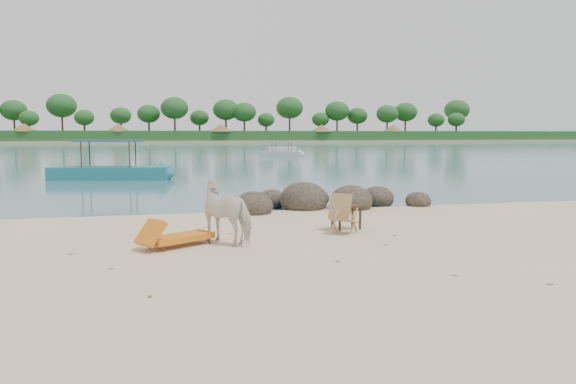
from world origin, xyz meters
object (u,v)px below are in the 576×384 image
side_table (346,219)px  lounge_chair (180,235)px  boulders (321,202)px  boat_near (109,147)px  deck_chair (344,216)px  cow (229,212)px

side_table → lounge_chair: size_ratio=0.41×
boulders → boat_near: size_ratio=0.94×
deck_chair → boat_near: bearing=153.3°
deck_chair → lounge_chair: bearing=-127.3°
cow → lounge_chair: (-1.03, -0.20, -0.41)m
cow → deck_chair: size_ratio=1.75×
deck_chair → side_table: bearing=109.5°
deck_chair → boat_near: size_ratio=0.13×
cow → deck_chair: cow is taller
boulders → lounge_chair: boulders is taller
cow → deck_chair: bearing=150.8°
boulders → lounge_chair: size_ratio=3.71×
boulders → lounge_chair: (-4.56, -5.08, 0.05)m
side_table → lounge_chair: 4.12m
lounge_chair → deck_chair: 3.75m
cow → lounge_chair: 1.12m
boulders → deck_chair: size_ratio=7.08×
lounge_chair → deck_chair: (3.70, 0.55, 0.19)m
boulders → boat_near: (-7.18, 13.79, 1.43)m
side_table → boat_near: size_ratio=0.10×
boulders → boat_near: 15.61m
boulders → side_table: bearing=-98.4°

